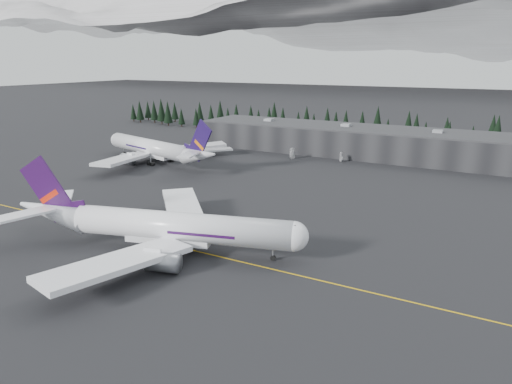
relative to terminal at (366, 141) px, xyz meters
The scene contains 9 objects.
ground 125.16m from the terminal, 90.00° to the right, with size 1400.00×1400.00×0.00m, color black.
taxiline 127.16m from the terminal, 90.00° to the right, with size 400.00×0.40×0.02m, color gold.
terminal is the anchor object (origin of this frame).
treeline 37.02m from the terminal, 90.00° to the left, with size 360.00×20.00×15.00m, color black.
mountain_ridge 875.02m from the terminal, 90.00° to the left, with size 4400.00×900.00×420.00m, color white, non-canonical shape.
jet_main 130.84m from the terminal, 95.24° to the right, with size 69.11×62.77×20.76m.
jet_parked 93.14m from the terminal, 141.11° to the right, with size 70.01×63.79×20.99m.
gse_vehicle_a 35.68m from the terminal, 138.32° to the right, with size 2.24×4.87×1.35m, color silver.
gse_vehicle_b 20.88m from the terminal, 104.36° to the right, with size 1.74×4.33×1.47m, color silver.
Camera 1 is at (54.60, -79.87, 41.99)m, focal length 32.00 mm.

